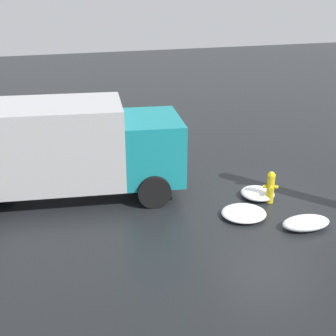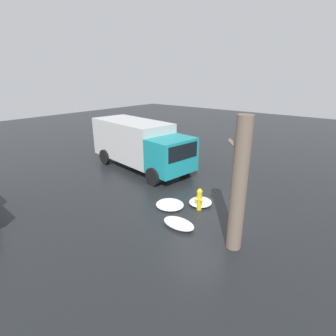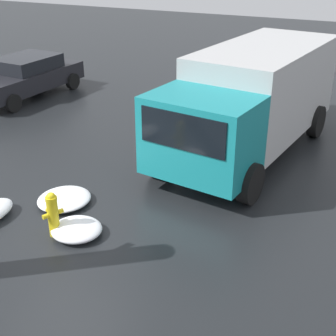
{
  "view_description": "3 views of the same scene",
  "coord_description": "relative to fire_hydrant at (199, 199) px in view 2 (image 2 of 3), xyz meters",
  "views": [
    {
      "loc": [
        6.09,
        10.29,
        5.71
      ],
      "look_at": [
        2.84,
        -0.31,
        1.23
      ],
      "focal_mm": 50.0,
      "sensor_mm": 36.0,
      "label": 1
    },
    {
      "loc": [
        -5.01,
        8.08,
        5.12
      ],
      "look_at": [
        2.18,
        -0.68,
        1.1
      ],
      "focal_mm": 28.0,
      "sensor_mm": 36.0,
      "label": 2
    },
    {
      "loc": [
        -5.82,
        -5.17,
        5.03
      ],
      "look_at": [
        2.12,
        -1.37,
        0.77
      ],
      "focal_mm": 50.0,
      "sensor_mm": 36.0,
      "label": 3
    }
  ],
  "objects": [
    {
      "name": "ground_plane",
      "position": [
        -0.0,
        -0.0,
        -0.47
      ],
      "size": [
        60.0,
        60.0,
        0.0
      ],
      "primitive_type": "plane",
      "color": "black"
    },
    {
      "name": "fire_hydrant",
      "position": [
        0.0,
        0.0,
        0.0
      ],
      "size": [
        0.41,
        0.34,
        0.91
      ],
      "rotation": [
        0.0,
        0.0,
        1.13
      ],
      "color": "yellow",
      "rests_on": "ground_plane"
    },
    {
      "name": "tree_trunk",
      "position": [
        -2.17,
        1.36,
        1.62
      ],
      "size": [
        0.71,
        0.47,
        4.14
      ],
      "color": "#6B5B4C",
      "rests_on": "ground_plane"
    },
    {
      "name": "delivery_truck",
      "position": [
        5.52,
        -2.16,
        1.01
      ],
      "size": [
        6.93,
        3.29,
        2.66
      ],
      "rotation": [
        0.0,
        0.0,
        1.44
      ],
      "color": "teal",
      "rests_on": "ground_plane"
    },
    {
      "name": "snow_pile_by_hydrant",
      "position": [
        -0.16,
        1.56,
        -0.33
      ],
      "size": [
        1.25,
        0.71,
        0.28
      ],
      "color": "white",
      "rests_on": "ground_plane"
    },
    {
      "name": "snow_pile_curbside",
      "position": [
        1.05,
        0.57,
        -0.37
      ],
      "size": [
        1.17,
        1.11,
        0.21
      ],
      "color": "white",
      "rests_on": "ground_plane"
    },
    {
      "name": "snow_pile_by_tree",
      "position": [
        0.17,
        -0.38,
        -0.34
      ],
      "size": [
        0.93,
        0.99,
        0.25
      ],
      "color": "white",
      "rests_on": "ground_plane"
    }
  ]
}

